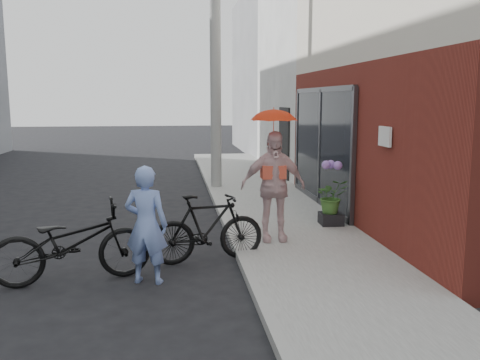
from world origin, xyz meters
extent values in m
plane|color=black|center=(0.00, 0.00, 0.00)|extent=(80.00, 80.00, 0.00)
cube|color=gray|center=(2.10, 2.00, 0.06)|extent=(2.20, 24.00, 0.12)
cube|color=#9E9E99|center=(0.94, 2.00, 0.06)|extent=(0.12, 24.00, 0.12)
cube|color=black|center=(3.16, 3.50, 1.36)|extent=(0.06, 3.80, 2.40)
cube|color=white|center=(3.16, 0.20, 1.82)|extent=(0.04, 0.40, 0.30)
cube|color=white|center=(7.20, 9.00, 3.50)|extent=(8.00, 6.00, 7.00)
cube|color=slate|center=(7.20, 16.00, 3.50)|extent=(8.00, 8.00, 7.00)
cylinder|color=#9E9E99|center=(1.10, 6.00, 3.50)|extent=(0.28, 0.28, 7.00)
imported|color=#7B96DB|center=(-0.39, -0.64, 0.77)|extent=(0.64, 0.51, 1.55)
imported|color=black|center=(-1.36, -0.49, 0.53)|extent=(2.12, 1.10, 1.06)
imported|color=black|center=(0.45, 0.11, 0.51)|extent=(1.75, 0.77, 1.02)
imported|color=beige|center=(1.55, 0.73, 1.00)|extent=(1.04, 0.44, 1.77)
imported|color=#F8471D|center=(1.55, 0.73, 2.19)|extent=(0.70, 0.70, 0.62)
cube|color=black|center=(2.81, 1.60, 0.22)|extent=(0.41, 0.41, 0.21)
imported|color=#3F702D|center=(2.81, 1.60, 0.64)|extent=(0.57, 0.49, 0.63)
camera|label=1|loc=(-0.04, -7.12, 2.37)|focal=38.00mm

